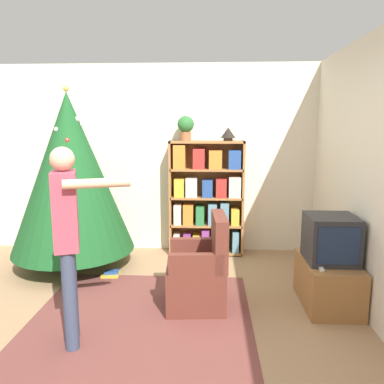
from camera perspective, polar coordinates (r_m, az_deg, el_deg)
ground_plane at (r=3.53m, az=-7.10°, el=-19.93°), size 14.00×14.00×0.00m
wall_back at (r=5.32m, az=-3.14°, el=5.04°), size 8.00×0.10×2.60m
area_rug at (r=3.62m, az=-7.93°, el=-19.01°), size 2.03×2.13×0.01m
bookshelf at (r=5.13m, az=2.19°, el=-1.23°), size 1.01×0.31×1.56m
tv_stand at (r=4.03m, az=19.98°, el=-12.87°), size 0.50×0.77×0.46m
television at (r=3.88m, az=20.39°, el=-6.67°), size 0.46×0.47×0.45m
game_remote at (r=3.70m, az=19.01°, el=-10.91°), size 0.04×0.12×0.02m
christmas_tree at (r=4.81m, az=-18.02°, el=2.73°), size 1.49×1.49×2.23m
armchair at (r=3.75m, az=1.20°, el=-12.49°), size 0.61×0.60×0.92m
standing_person at (r=3.09m, az=-18.40°, el=-5.65°), size 0.71×0.45×1.60m
potted_plant at (r=5.06m, az=-0.97°, el=9.95°), size 0.22×0.22×0.33m
table_lamp at (r=5.05m, az=5.54°, el=8.90°), size 0.20×0.20×0.18m
book_pile_near_tree at (r=4.64m, az=-12.27°, el=-12.10°), size 0.21×0.17×0.06m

